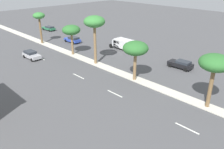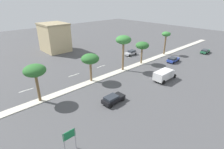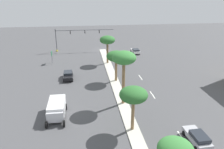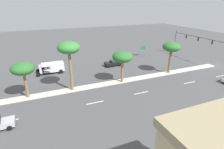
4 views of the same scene
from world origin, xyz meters
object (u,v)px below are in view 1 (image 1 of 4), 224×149
(palm_tree_inboard, at_px, (136,49))
(sedan_green_center, at_px, (49,28))
(palm_tree_mid, at_px, (215,64))
(sedan_blue_right, at_px, (73,39))
(palm_tree_rear, at_px, (94,23))
(palm_tree_far, at_px, (71,30))
(sedan_black_inboard, at_px, (181,64))
(box_truck, at_px, (123,44))
(sedan_silver_far, at_px, (31,55))
(palm_tree_trailing, at_px, (39,17))

(palm_tree_inboard, bearing_deg, sedan_green_center, 78.08)
(palm_tree_mid, xyz_separation_m, sedan_blue_right, (5.39, 35.70, -4.96))
(palm_tree_rear, xyz_separation_m, palm_tree_far, (0.09, 7.18, -2.46))
(sedan_green_center, relative_size, sedan_blue_right, 1.04)
(sedan_black_inboard, relative_size, sedan_blue_right, 0.97)
(palm_tree_mid, relative_size, palm_tree_inboard, 1.11)
(palm_tree_rear, distance_m, box_truck, 12.16)
(sedan_silver_far, height_order, sedan_blue_right, sedan_silver_far)
(sedan_green_center, bearing_deg, sedan_silver_far, -127.97)
(sedan_black_inboard, bearing_deg, palm_tree_rear, 127.59)
(sedan_green_center, xyz_separation_m, sedan_black_inboard, (1.14, -42.09, 0.07))
(sedan_silver_far, relative_size, sedan_green_center, 0.95)
(palm_tree_rear, relative_size, palm_tree_trailing, 1.21)
(sedan_blue_right, bearing_deg, palm_tree_inboard, -103.34)
(palm_tree_far, bearing_deg, sedan_green_center, 70.85)
(palm_tree_inboard, distance_m, sedan_green_center, 40.80)
(palm_tree_mid, xyz_separation_m, sedan_silver_far, (-7.01, 31.91, -4.95))
(palm_tree_trailing, distance_m, sedan_silver_far, 11.88)
(palm_tree_mid, bearing_deg, palm_tree_inboard, 91.77)
(palm_tree_inboard, bearing_deg, sedan_blue_right, 76.66)
(palm_tree_inboard, xyz_separation_m, sedan_black_inboard, (9.52, -2.40, -4.27))
(palm_tree_far, relative_size, sedan_black_inboard, 1.39)
(palm_tree_inboard, relative_size, palm_tree_rear, 0.71)
(palm_tree_mid, relative_size, sedan_black_inboard, 1.58)
(palm_tree_far, height_order, box_truck, palm_tree_far)
(sedan_black_inboard, bearing_deg, sedan_green_center, 91.55)
(palm_tree_rear, height_order, box_truck, palm_tree_rear)
(palm_tree_inboard, relative_size, palm_tree_far, 1.02)
(sedan_green_center, height_order, box_truck, box_truck)
(sedan_blue_right, bearing_deg, palm_tree_far, -125.48)
(palm_tree_rear, relative_size, palm_tree_far, 1.45)
(palm_tree_trailing, bearing_deg, box_truck, -57.79)
(palm_tree_mid, bearing_deg, box_truck, 66.92)
(palm_tree_rear, height_order, palm_tree_trailing, palm_tree_rear)
(palm_tree_trailing, height_order, sedan_silver_far, palm_tree_trailing)
(sedan_silver_far, bearing_deg, palm_tree_rear, -57.34)
(palm_tree_far, relative_size, palm_tree_trailing, 0.84)
(palm_tree_trailing, bearing_deg, palm_tree_rear, -89.30)
(box_truck, bearing_deg, palm_tree_mid, -113.08)
(sedan_silver_far, relative_size, box_truck, 0.74)
(palm_tree_mid, height_order, palm_tree_rear, palm_tree_rear)
(palm_tree_inboard, distance_m, sedan_silver_far, 21.91)
(palm_tree_mid, xyz_separation_m, palm_tree_rear, (-0.04, 21.04, 1.74))
(palm_tree_mid, distance_m, palm_tree_trailing, 40.11)
(palm_tree_trailing, xyz_separation_m, sedan_silver_far, (-6.74, -8.20, -5.33))
(palm_tree_mid, height_order, box_truck, palm_tree_mid)
(box_truck, bearing_deg, palm_tree_far, 155.64)
(sedan_green_center, bearing_deg, palm_tree_trailing, -126.86)
(palm_tree_mid, height_order, palm_tree_inboard, palm_tree_mid)
(palm_tree_far, xyz_separation_m, palm_tree_trailing, (-0.32, 11.89, 1.11))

